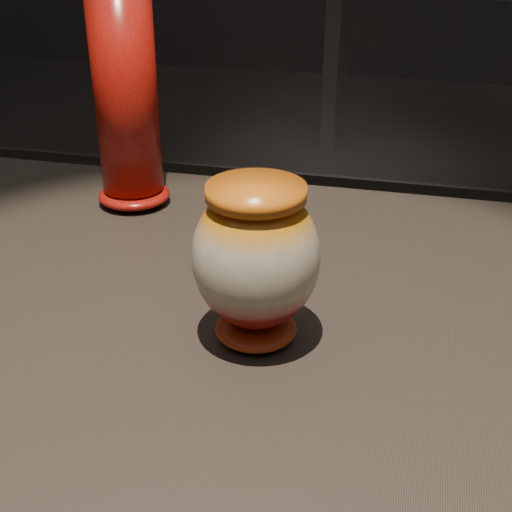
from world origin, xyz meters
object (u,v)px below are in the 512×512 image
at_px(main_vase, 256,259).
at_px(back_shelf, 497,35).
at_px(tall_vase, 126,96).
at_px(display_plinth, 293,484).

relative_size(main_vase, back_shelf, 0.09).
distance_m(tall_vase, back_shelf, 3.26).
bearing_deg(tall_vase, main_vase, -49.46).
height_order(main_vase, tall_vase, tall_vase).
distance_m(main_vase, tall_vase, 0.43).
bearing_deg(display_plinth, main_vase, -120.73).
bearing_deg(main_vase, back_shelf, 82.03).
height_order(main_vase, back_shelf, main_vase).
height_order(display_plinth, main_vase, main_vase).
relative_size(main_vase, tall_vase, 0.51).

